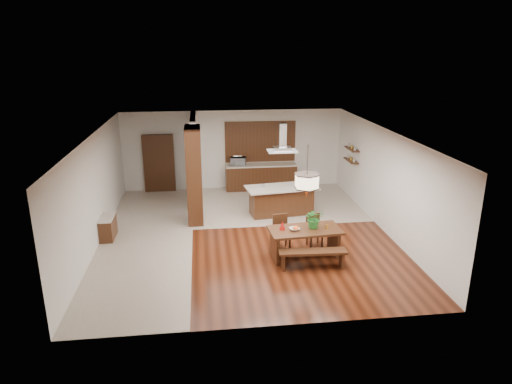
{
  "coord_description": "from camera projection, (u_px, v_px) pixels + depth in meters",
  "views": [
    {
      "loc": [
        -1.16,
        -11.93,
        5.13
      ],
      "look_at": [
        0.3,
        0.0,
        1.25
      ],
      "focal_mm": 32.0,
      "sensor_mm": 36.0,
      "label": 1
    }
  ],
  "objects": [
    {
      "name": "foliage_plant",
      "position": [
        314.0,
        218.0,
        11.38
      ],
      "size": [
        0.47,
        0.41,
        0.52
      ],
      "primitive_type": "imported",
      "rotation": [
        0.0,
        0.0,
        0.02
      ],
      "color": "#27772B",
      "rests_on": "dining_table"
    },
    {
      "name": "island_cup",
      "position": [
        296.0,
        186.0,
        14.17
      ],
      "size": [
        0.14,
        0.14,
        0.09
      ],
      "primitive_type": "imported",
      "rotation": [
        0.0,
        0.0,
        0.25
      ],
      "color": "silver",
      "rests_on": "kitchen_island"
    },
    {
      "name": "shelf_lower",
      "position": [
        351.0,
        161.0,
        15.45
      ],
      "size": [
        0.26,
        0.9,
        0.04
      ],
      "primitive_type": "cube",
      "color": "black",
      "rests_on": "room_shell"
    },
    {
      "name": "gold_ornament",
      "position": [
        327.0,
        227.0,
        11.4
      ],
      "size": [
        0.09,
        0.09,
        0.1
      ],
      "primitive_type": "cylinder",
      "rotation": [
        0.0,
        0.0,
        -0.39
      ],
      "color": "gold",
      "rests_on": "dining_table"
    },
    {
      "name": "pendant_lantern",
      "position": [
        307.0,
        171.0,
        10.93
      ],
      "size": [
        0.64,
        0.64,
        1.31
      ],
      "primitive_type": null,
      "color": "beige",
      "rests_on": "room_shell"
    },
    {
      "name": "hallway_console",
      "position": [
        108.0,
        227.0,
        12.63
      ],
      "size": [
        0.37,
        0.88,
        0.63
      ],
      "primitive_type": "cube",
      "color": "black",
      "rests_on": "ground"
    },
    {
      "name": "dining_table",
      "position": [
        305.0,
        236.0,
        11.45
      ],
      "size": [
        1.86,
        1.04,
        0.75
      ],
      "rotation": [
        0.0,
        0.0,
        0.08
      ],
      "color": "black",
      "rests_on": "ground"
    },
    {
      "name": "dining_chair_left",
      "position": [
        282.0,
        233.0,
        11.9
      ],
      "size": [
        0.46,
        0.46,
        0.92
      ],
      "primitive_type": null,
      "rotation": [
        0.0,
        0.0,
        0.14
      ],
      "color": "black",
      "rests_on": "ground"
    },
    {
      "name": "rear_counter",
      "position": [
        261.0,
        177.0,
        16.91
      ],
      "size": [
        2.6,
        0.62,
        0.95
      ],
      "color": "black",
      "rests_on": "ground"
    },
    {
      "name": "tile_hallway",
      "position": [
        147.0,
        239.0,
        12.66
      ],
      "size": [
        2.5,
        9.0,
        0.01
      ],
      "primitive_type": "cube",
      "color": "#BAAC9B",
      "rests_on": "ground"
    },
    {
      "name": "dining_bench",
      "position": [
        312.0,
        259.0,
        10.94
      ],
      "size": [
        1.64,
        0.44,
        0.46
      ],
      "primitive_type": null,
      "rotation": [
        0.0,
        0.0,
        -0.05
      ],
      "color": "black",
      "rests_on": "ground"
    },
    {
      "name": "dining_chair_right",
      "position": [
        315.0,
        231.0,
        12.08
      ],
      "size": [
        0.43,
        0.43,
        0.87
      ],
      "primitive_type": null,
      "rotation": [
        0.0,
        0.0,
        0.12
      ],
      "color": "black",
      "rests_on": "ground"
    },
    {
      "name": "range_hood",
      "position": [
        282.0,
        138.0,
        13.78
      ],
      "size": [
        0.9,
        0.55,
        0.87
      ],
      "primitive_type": null,
      "color": "silver",
      "rests_on": "room_shell"
    },
    {
      "name": "room_shell",
      "position": [
        245.0,
        164.0,
        12.34
      ],
      "size": [
        9.0,
        9.04,
        2.92
      ],
      "color": "#37150A",
      "rests_on": "ground"
    },
    {
      "name": "fruit_bowl",
      "position": [
        294.0,
        229.0,
        11.31
      ],
      "size": [
        0.29,
        0.29,
        0.06
      ],
      "primitive_type": "imported",
      "rotation": [
        0.0,
        0.0,
        0.16
      ],
      "color": "beige",
      "rests_on": "dining_table"
    },
    {
      "name": "hallway_doorway",
      "position": [
        159.0,
        163.0,
        16.5
      ],
      "size": [
        1.1,
        0.2,
        2.1
      ],
      "primitive_type": "cube",
      "color": "black",
      "rests_on": "ground"
    },
    {
      "name": "partition_stub",
      "position": [
        195.0,
        159.0,
        15.48
      ],
      "size": [
        0.18,
        2.4,
        2.9
      ],
      "primitive_type": "cube",
      "color": "silver",
      "rests_on": "ground"
    },
    {
      "name": "microwave",
      "position": [
        238.0,
        161.0,
        16.6
      ],
      "size": [
        0.59,
        0.45,
        0.3
      ],
      "primitive_type": "imported",
      "rotation": [
        0.0,
        0.0,
        -0.17
      ],
      "color": "silver",
      "rests_on": "rear_counter"
    },
    {
      "name": "shelf_upper",
      "position": [
        352.0,
        149.0,
        15.33
      ],
      "size": [
        0.26,
        0.9,
        0.04
      ],
      "primitive_type": "cube",
      "color": "black",
      "rests_on": "room_shell"
    },
    {
      "name": "tile_kitchen",
      "position": [
        275.0,
        203.0,
        15.48
      ],
      "size": [
        5.5,
        4.0,
        0.01
      ],
      "primitive_type": "cube",
      "color": "#BAAC9B",
      "rests_on": "ground"
    },
    {
      "name": "kitchen_window",
      "position": [
        260.0,
        141.0,
        16.77
      ],
      "size": [
        2.6,
        0.08,
        1.5
      ],
      "primitive_type": "cube",
      "color": "brown",
      "rests_on": "room_shell"
    },
    {
      "name": "napkin_cone",
      "position": [
        282.0,
        225.0,
        11.32
      ],
      "size": [
        0.15,
        0.15,
        0.23
      ],
      "primitive_type": "cone",
      "rotation": [
        0.0,
        0.0,
        0.05
      ],
      "color": "#9F110B",
      "rests_on": "dining_table"
    },
    {
      "name": "kitchen_island",
      "position": [
        281.0,
        200.0,
        14.39
      ],
      "size": [
        2.33,
        1.24,
        0.92
      ],
      "rotation": [
        0.0,
        0.0,
        0.13
      ],
      "color": "black",
      "rests_on": "ground"
    },
    {
      "name": "soffit_band",
      "position": [
        245.0,
        134.0,
        12.09
      ],
      "size": [
        8.0,
        9.0,
        0.02
      ],
      "primitive_type": "cube",
      "color": "#39210E",
      "rests_on": "room_shell"
    },
    {
      "name": "partition_pier",
      "position": [
        194.0,
        175.0,
        13.5
      ],
      "size": [
        0.45,
        1.0,
        2.9
      ],
      "primitive_type": "cube",
      "color": "black",
      "rests_on": "ground"
    }
  ]
}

